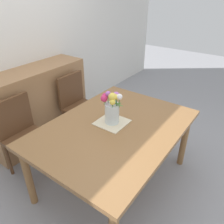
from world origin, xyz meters
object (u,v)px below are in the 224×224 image
at_px(dining_table, 114,133).
at_px(flower_vase, 112,108).
at_px(chair_right, 78,103).
at_px(dresser, 38,105).
at_px(chair_left, 22,133).

xyz_separation_m(dining_table, flower_vase, (0.03, 0.06, 0.24)).
xyz_separation_m(chair_right, dresser, (-0.33, 0.42, -0.02)).
bearing_deg(chair_left, dining_table, 115.15).
relative_size(chair_left, flower_vase, 2.73).
xyz_separation_m(chair_left, dresser, (0.52, 0.42, -0.02)).
distance_m(chair_left, flower_vase, 1.04).
height_order(dining_table, chair_right, chair_right).
xyz_separation_m(chair_left, chair_right, (0.86, 0.00, 0.00)).
xyz_separation_m(chair_left, flower_vase, (0.46, -0.86, 0.37)).
height_order(chair_left, chair_right, same).
distance_m(dining_table, dresser, 1.34).
relative_size(dresser, flower_vase, 4.27).
distance_m(chair_left, dresser, 0.67).
height_order(chair_left, flower_vase, flower_vase).
bearing_deg(chair_right, dining_table, 64.85).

